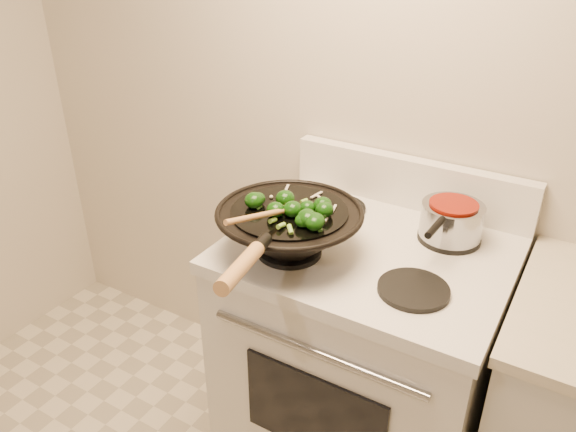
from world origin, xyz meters
The scene contains 5 objects.
stove centered at (-0.07, 1.17, 0.47)m, with size 0.78×0.67×1.08m.
wok centered at (-0.25, 1.02, 1.00)m, with size 0.40×0.66×0.20m.
stirfry centered at (-0.21, 1.00, 1.07)m, with size 0.25×0.26×0.05m.
wooden_spoon centered at (-0.25, 0.95, 1.08)m, with size 0.08×0.27×0.07m.
saucepan centered at (0.11, 1.32, 0.99)m, with size 0.18×0.28×0.10m.
Camera 1 is at (0.43, -0.12, 1.75)m, focal length 35.00 mm.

